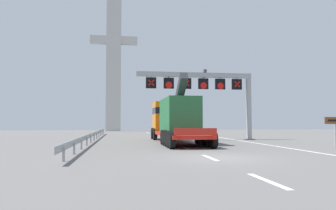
{
  "coord_description": "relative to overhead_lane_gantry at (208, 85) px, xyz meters",
  "views": [
    {
      "loc": [
        -4.53,
        -14.84,
        1.69
      ],
      "look_at": [
        -0.51,
        13.02,
        3.18
      ],
      "focal_mm": 34.61,
      "sensor_mm": 36.0,
      "label": 1
    }
  ],
  "objects": [
    {
      "name": "guardrail_left",
      "position": [
        -10.6,
        0.25,
        -4.62
      ],
      "size": [
        0.13,
        34.49,
        0.76
      ],
      "color": "#999EA3",
      "rests_on": "ground"
    },
    {
      "name": "heavy_haul_truck_red",
      "position": [
        -3.64,
        -2.31,
        -3.2
      ],
      "size": [
        3.03,
        14.07,
        5.3
      ],
      "color": "red",
      "rests_on": "ground"
    },
    {
      "name": "lane_markings",
      "position": [
        -3.96,
        0.35,
        -5.18
      ],
      "size": [
        0.2,
        45.28,
        0.01
      ],
      "color": "silver",
      "rests_on": "ground"
    },
    {
      "name": "ground",
      "position": [
        -3.58,
        -14.99,
        -5.19
      ],
      "size": [
        112.0,
        112.0,
        0.0
      ],
      "primitive_type": "plane",
      "color": "slate"
    },
    {
      "name": "bridge_pylon_distant",
      "position": [
        -9.65,
        32.98,
        9.35
      ],
      "size": [
        9.0,
        2.0,
        28.3
      ],
      "color": "#B7B7B2",
      "rests_on": "ground"
    },
    {
      "name": "overhead_lane_gantry",
      "position": [
        0.0,
        0.0,
        0.0
      ],
      "size": [
        11.33,
        0.9,
        6.71
      ],
      "color": "#9EA0A5",
      "rests_on": "ground"
    },
    {
      "name": "tourist_info_sign_brown",
      "position": [
        5.49,
        -10.8,
        -3.65
      ],
      "size": [
        1.51,
        0.15,
        2.02
      ],
      "color": "#9EA0A5",
      "rests_on": "ground"
    },
    {
      "name": "edge_line_right",
      "position": [
        2.62,
        -2.99,
        -5.18
      ],
      "size": [
        0.2,
        63.0,
        0.01
      ],
      "primitive_type": "cube",
      "color": "silver",
      "rests_on": "ground"
    }
  ]
}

